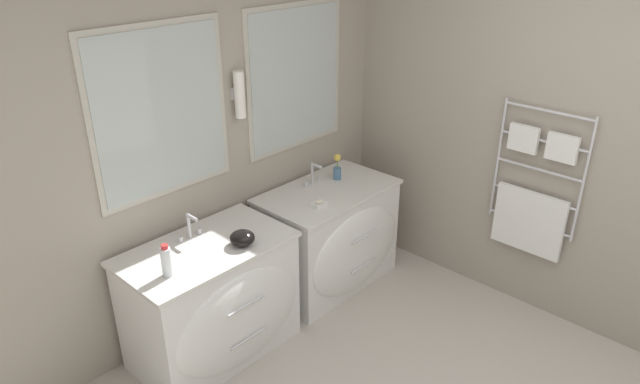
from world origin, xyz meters
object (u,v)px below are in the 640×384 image
object	(u,v)px
vanity_left	(215,302)
toiletry_bottle	(166,261)
amenity_bowl	(242,238)
vanity_right	(331,238)
flower_vase	(337,168)

from	to	relation	value
vanity_left	toiletry_bottle	distance (m)	0.59
toiletry_bottle	amenity_bowl	bearing A→B (deg)	-5.22
toiletry_bottle	vanity_left	bearing A→B (deg)	10.32
vanity_right	amenity_bowl	size ratio (longest dim) A/B	6.81
vanity_left	amenity_bowl	xyz separation A→B (m)	(0.17, -0.11, 0.44)
vanity_left	vanity_right	size ratio (longest dim) A/B	1.00
vanity_right	flower_vase	distance (m)	0.53
vanity_left	flower_vase	size ratio (longest dim) A/B	5.15
toiletry_bottle	flower_vase	world-z (taller)	flower_vase
vanity_left	vanity_right	xyz separation A→B (m)	(1.10, 0.00, 0.00)
vanity_right	toiletry_bottle	distance (m)	1.51
vanity_right	toiletry_bottle	world-z (taller)	toiletry_bottle
vanity_right	flower_vase	size ratio (longest dim) A/B	5.15
amenity_bowl	vanity_left	bearing A→B (deg)	147.86
vanity_left	amenity_bowl	world-z (taller)	amenity_bowl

